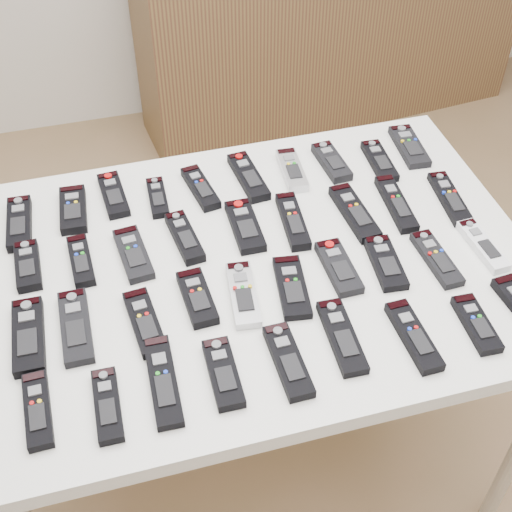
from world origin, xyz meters
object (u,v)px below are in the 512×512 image
object	(u,v)px
remote_1	(73,210)
remote_12	(133,254)
remote_5	(248,177)
remote_18	(450,198)
remote_4	(201,188)
remote_34	(342,337)
sideboard	(333,28)
remote_13	(185,237)
remote_29	(38,410)
remote_6	(292,170)
remote_7	(332,162)
remote_36	(476,324)
remote_35	(414,336)
remote_33	(288,361)
remote_17	(396,204)
remote_3	(158,198)
remote_15	(293,221)
remote_23	(243,294)
remote_9	(409,146)
remote_31	(163,381)
remote_30	(107,405)
remote_20	(76,327)
remote_8	(379,161)
remote_0	(19,223)
remote_25	(339,267)
remote_24	(292,287)
remote_21	(145,322)
remote_2	(113,195)
remote_27	(437,259)
remote_28	(483,246)
remote_22	(197,298)
remote_16	(355,213)
table	(256,280)
remote_10	(28,266)
remote_26	(386,263)
remote_32	(223,373)
remote_11	(81,261)
remote_14	(245,226)

from	to	relation	value
remote_1	remote_12	bearing A→B (deg)	-54.57
remote_5	remote_18	distance (m)	0.50
remote_4	remote_34	bearing A→B (deg)	-81.01
sideboard	remote_34	distance (m)	2.08
sideboard	remote_13	bearing A→B (deg)	-127.30
remote_1	remote_29	distance (m)	0.56
remote_6	remote_7	bearing A→B (deg)	7.26
remote_34	remote_36	xyz separation A→B (m)	(0.28, -0.04, 0.00)
remote_35	remote_36	world-z (taller)	remote_35
remote_7	remote_33	world-z (taller)	same
remote_17	remote_34	size ratio (longest dim) A/B	1.05
remote_3	remote_35	distance (m)	0.71
remote_1	remote_18	bearing A→B (deg)	-9.03
remote_15	remote_23	distance (m)	0.26
remote_9	remote_31	world-z (taller)	same
remote_3	remote_35	bearing A→B (deg)	-50.80
remote_15	remote_33	size ratio (longest dim) A/B	1.05
remote_3	remote_30	distance (m)	0.60
remote_7	remote_20	size ratio (longest dim) A/B	0.80
remote_8	remote_30	world-z (taller)	same
remote_0	remote_25	world-z (taller)	remote_0
remote_4	remote_24	size ratio (longest dim) A/B	0.94
remote_5	remote_21	xyz separation A→B (m)	(-0.33, -0.41, -0.00)
remote_2	remote_25	world-z (taller)	remote_25
remote_13	remote_27	size ratio (longest dim) A/B	0.96
remote_8	remote_13	xyz separation A→B (m)	(-0.55, -0.15, 0.00)
remote_9	remote_24	size ratio (longest dim) A/B	1.00
remote_12	remote_28	size ratio (longest dim) A/B	1.01
remote_9	remote_22	distance (m)	0.76
remote_5	remote_16	size ratio (longest dim) A/B	0.95
sideboard	remote_8	world-z (taller)	sideboard
remote_3	remote_18	size ratio (longest dim) A/B	0.73
table	remote_12	size ratio (longest dim) A/B	7.46
remote_34	remote_35	bearing A→B (deg)	-12.80
remote_34	remote_10	bearing A→B (deg)	150.54
remote_31	remote_5	bearing A→B (deg)	62.29
remote_26	remote_34	bearing A→B (deg)	-128.88
remote_5	remote_32	world-z (taller)	same
remote_15	remote_34	distance (m)	0.36
remote_1	remote_8	distance (m)	0.79
remote_11	remote_31	size ratio (longest dim) A/B	0.74
remote_13	remote_31	bearing A→B (deg)	-114.04
remote_22	remote_3	bearing A→B (deg)	91.12
remote_17	remote_33	size ratio (longest dim) A/B	1.12
remote_11	remote_30	size ratio (longest dim) A/B	0.97
remote_25	table	bearing A→B (deg)	155.52
remote_14	remote_23	xyz separation A→B (m)	(-0.06, -0.21, -0.00)
remote_14	remote_15	bearing A→B (deg)	-6.42
remote_0	remote_18	world-z (taller)	remote_0
remote_20	remote_22	xyz separation A→B (m)	(0.26, 0.01, 0.00)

